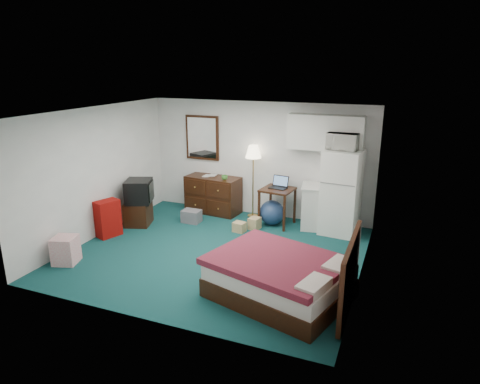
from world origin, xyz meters
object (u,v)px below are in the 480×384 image
at_px(kitchen_counter, 322,208).
at_px(fridge, 341,192).
at_px(dresser, 213,194).
at_px(desk, 277,207).
at_px(bed, 279,278).
at_px(tv_stand, 138,213).
at_px(floor_lamp, 253,182).
at_px(suitcase, 108,218).

distance_m(kitchen_counter, fridge, 0.57).
relative_size(dresser, kitchen_counter, 1.40).
height_order(desk, fridge, fridge).
height_order(bed, tv_stand, bed).
bearing_deg(fridge, floor_lamp, 178.26).
distance_m(fridge, suitcase, 4.60).
distance_m(floor_lamp, kitchen_counter, 1.60).
relative_size(fridge, bed, 0.92).
xyz_separation_m(desk, suitcase, (-2.89, -1.82, -0.03)).
xyz_separation_m(bed, suitcase, (-3.77, 0.95, 0.07)).
distance_m(dresser, fridge, 2.90).
bearing_deg(suitcase, bed, 5.87).
distance_m(kitchen_counter, tv_stand, 3.82).
xyz_separation_m(bed, tv_stand, (-3.60, 1.69, -0.05)).
bearing_deg(fridge, suitcase, -150.33).
bearing_deg(desk, bed, -65.26).
bearing_deg(floor_lamp, bed, -63.38).
bearing_deg(bed, fridge, 98.27).
bearing_deg(kitchen_counter, dresser, 168.91).
xyz_separation_m(kitchen_counter, tv_stand, (-3.61, -1.23, -0.19)).
xyz_separation_m(dresser, floor_lamp, (0.93, 0.07, 0.38)).
xyz_separation_m(floor_lamp, tv_stand, (-2.06, -1.37, -0.55)).
xyz_separation_m(fridge, bed, (-0.40, -2.82, -0.55)).
height_order(dresser, floor_lamp, floor_lamp).
bearing_deg(floor_lamp, kitchen_counter, -5.15).
distance_m(dresser, desk, 1.60).
xyz_separation_m(dresser, bed, (2.47, -3.00, -0.12)).
bearing_deg(suitcase, kitchen_counter, 47.54).
relative_size(floor_lamp, desk, 2.02).
bearing_deg(tv_stand, suitcase, -120.98).
height_order(floor_lamp, suitcase, floor_lamp).
bearing_deg(fridge, bed, -92.55).
bearing_deg(suitcase, tv_stand, 96.69).
xyz_separation_m(floor_lamp, suitcase, (-2.24, -2.12, -0.43)).
bearing_deg(tv_stand, bed, -42.91).
distance_m(bed, tv_stand, 3.98).
bearing_deg(bed, dresser, 145.75).
bearing_deg(dresser, suitcase, -116.83).
distance_m(dresser, bed, 3.89).
relative_size(kitchen_counter, fridge, 0.52).
height_order(desk, tv_stand, desk).
bearing_deg(floor_lamp, desk, -24.84).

